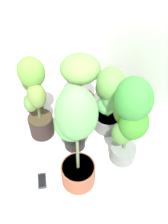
% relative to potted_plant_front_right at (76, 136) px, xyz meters
% --- Properties ---
extents(ground_plane, '(8.00, 8.00, 0.00)m').
position_rel_potted_plant_front_right_xyz_m(ground_plane, '(-0.27, 0.09, -0.56)').
color(ground_plane, silver).
rests_on(ground_plane, ground).
extents(mylar_back_wall, '(3.20, 0.01, 2.00)m').
position_rel_potted_plant_front_right_xyz_m(mylar_back_wall, '(-0.27, 0.95, 0.44)').
color(mylar_back_wall, silver).
rests_on(mylar_back_wall, ground).
extents(potted_plant_front_right, '(0.41, 0.34, 1.00)m').
position_rel_potted_plant_front_right_xyz_m(potted_plant_front_right, '(0.00, 0.00, 0.00)').
color(potted_plant_front_right, brown).
rests_on(potted_plant_front_right, ground).
extents(potted_plant_back_left, '(0.50, 0.49, 0.67)m').
position_rel_potted_plant_front_right_xyz_m(potted_plant_back_left, '(-0.59, 0.50, -0.16)').
color(potted_plant_back_left, '#9A4B3E').
rests_on(potted_plant_back_left, ground).
extents(potted_plant_front_left, '(0.35, 0.29, 0.86)m').
position_rel_potted_plant_front_right_xyz_m(potted_plant_front_left, '(-0.59, 0.03, -0.10)').
color(potted_plant_front_left, black).
rests_on(potted_plant_front_left, ground).
extents(potted_plant_center, '(0.32, 0.27, 0.71)m').
position_rel_potted_plant_front_right_xyz_m(potted_plant_center, '(-0.30, 0.19, -0.17)').
color(potted_plant_center, black).
rests_on(potted_plant_center, ground).
extents(potted_plant_back_center, '(0.39, 0.36, 0.69)m').
position_rel_potted_plant_front_right_xyz_m(potted_plant_back_center, '(-0.26, 0.57, -0.17)').
color(potted_plant_back_center, slate).
rests_on(potted_plant_back_center, ground).
extents(potted_plant_back_right, '(0.38, 0.37, 0.88)m').
position_rel_potted_plant_front_right_xyz_m(potted_plant_back_right, '(0.09, 0.43, -0.02)').
color(potted_plant_back_right, slate).
rests_on(potted_plant_back_right, ground).
extents(cell_phone, '(0.16, 0.13, 0.01)m').
position_rel_potted_plant_front_right_xyz_m(cell_phone, '(-0.16, -0.25, -0.56)').
color(cell_phone, '#32383D').
rests_on(cell_phone, ground).
extents(floor_fan, '(0.24, 0.24, 0.36)m').
position_rel_potted_plant_front_right_xyz_m(floor_fan, '(-0.92, 0.15, -0.34)').
color(floor_fan, '#262825').
rests_on(floor_fan, ground).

